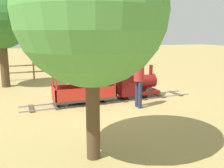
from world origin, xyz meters
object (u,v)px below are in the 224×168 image
object	(u,v)px
conductor_person	(139,76)
oak_tree_far	(91,11)
passenger_car	(84,90)
locomotive	(135,84)
oak_tree_near	(1,22)

from	to	relation	value
conductor_person	oak_tree_far	distance (m)	3.60
oak_tree_far	conductor_person	bearing A→B (deg)	138.35
passenger_car	oak_tree_far	size ratio (longest dim) A/B	0.53
oak_tree_far	passenger_car	bearing A→B (deg)	167.05
oak_tree_far	locomotive	bearing A→B (deg)	143.40
locomotive	oak_tree_far	size ratio (longest dim) A/B	0.38
conductor_person	oak_tree_far	world-z (taller)	oak_tree_far
oak_tree_far	oak_tree_near	bearing A→B (deg)	-167.61
passenger_car	oak_tree_far	xyz separation A→B (m)	(3.42, -0.79, 2.10)
passenger_car	locomotive	bearing A→B (deg)	90.00
locomotive	conductor_person	distance (m)	1.16
locomotive	passenger_car	size ratio (longest dim) A/B	0.72
locomotive	passenger_car	world-z (taller)	locomotive
oak_tree_near	oak_tree_far	distance (m)	7.14
passenger_car	oak_tree_far	bearing A→B (deg)	-12.95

